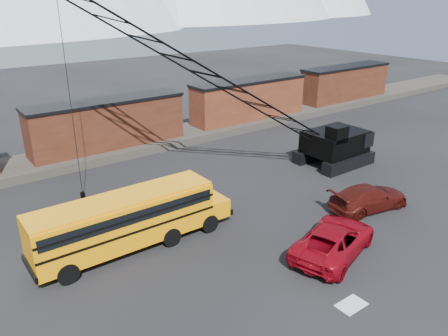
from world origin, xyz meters
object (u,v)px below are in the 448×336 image
object	(u,v)px
school_bus	(130,219)
red_pickup	(334,239)
crawler_crane	(212,77)
maroon_suv	(369,197)

from	to	relation	value
school_bus	red_pickup	bearing A→B (deg)	-39.99
red_pickup	crawler_crane	bearing A→B (deg)	-19.42
school_bus	crawler_crane	distance (m)	11.86
school_bus	crawler_crane	size ratio (longest dim) A/B	0.51
maroon_suv	school_bus	bearing A→B (deg)	81.54
red_pickup	maroon_suv	bearing A→B (deg)	-87.48
crawler_crane	school_bus	bearing A→B (deg)	-151.56
red_pickup	maroon_suv	xyz separation A→B (m)	(6.08, 2.19, -0.05)
school_bus	red_pickup	distance (m)	11.14
maroon_suv	crawler_crane	xyz separation A→B (m)	(-5.64, 9.79, 7.08)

